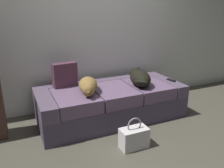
% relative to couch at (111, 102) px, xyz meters
% --- Properties ---
extents(ground_plane, '(10.00, 10.00, 0.00)m').
position_rel_couch_xyz_m(ground_plane, '(0.00, -1.06, -0.24)').
color(ground_plane, '#4F4C3F').
extents(back_wall, '(6.40, 0.10, 2.80)m').
position_rel_couch_xyz_m(back_wall, '(0.00, 0.63, 1.16)').
color(back_wall, white).
rests_on(back_wall, ground).
extents(couch, '(2.06, 0.93, 0.48)m').
position_rel_couch_xyz_m(couch, '(0.00, 0.00, 0.00)').
color(couch, '#493E56').
rests_on(couch, ground).
extents(dog_tan, '(0.36, 0.57, 0.20)m').
position_rel_couch_xyz_m(dog_tan, '(-0.38, -0.12, 0.34)').
color(dog_tan, olive).
rests_on(dog_tan, couch).
extents(dog_dark, '(0.38, 0.64, 0.22)m').
position_rel_couch_xyz_m(dog_dark, '(0.41, -0.10, 0.35)').
color(dog_dark, black).
rests_on(dog_dark, couch).
extents(tv_remote, '(0.07, 0.16, 0.02)m').
position_rel_couch_xyz_m(tv_remote, '(0.95, -0.15, 0.25)').
color(tv_remote, black).
rests_on(tv_remote, couch).
extents(throw_pillow, '(0.35, 0.16, 0.34)m').
position_rel_couch_xyz_m(throw_pillow, '(-0.59, 0.27, 0.41)').
color(throw_pillow, '#4E2E40').
rests_on(throw_pillow, couch).
extents(handbag, '(0.32, 0.18, 0.38)m').
position_rel_couch_xyz_m(handbag, '(-0.08, -0.84, -0.11)').
color(handbag, silver).
rests_on(handbag, ground).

